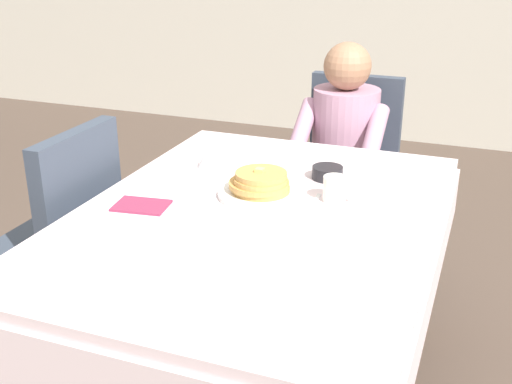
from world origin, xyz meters
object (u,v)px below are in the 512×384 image
at_px(chair_diner, 349,161).
at_px(knife_right_of_plate, 313,206).
at_px(spoon_near_edge, 228,234).
at_px(syrup_pitcher, 207,159).
at_px(diner_person, 343,143).
at_px(chair_left_side, 62,234).
at_px(bowl_butter, 327,173).
at_px(fork_left_of_plate, 206,190).
at_px(breakfast_stack, 260,182).
at_px(dining_table_main, 258,237).
at_px(cup_coffee, 335,189).
at_px(plate_breakfast, 260,194).

height_order(chair_diner, knife_right_of_plate, chair_diner).
height_order(knife_right_of_plate, spoon_near_edge, same).
height_order(syrup_pitcher, spoon_near_edge, syrup_pitcher).
relative_size(diner_person, chair_left_side, 1.20).
relative_size(bowl_butter, fork_left_of_plate, 0.61).
relative_size(diner_person, syrup_pitcher, 14.00).
relative_size(breakfast_stack, syrup_pitcher, 2.55).
bearing_deg(dining_table_main, knife_right_of_plate, 34.40).
distance_m(diner_person, cup_coffee, 0.87).
distance_m(dining_table_main, spoon_near_edge, 0.21).
distance_m(cup_coffee, knife_right_of_plate, 0.10).
distance_m(bowl_butter, fork_left_of_plate, 0.44).
bearing_deg(cup_coffee, chair_left_side, -170.05).
distance_m(dining_table_main, chair_diner, 1.18).
relative_size(chair_left_side, cup_coffee, 8.23).
bearing_deg(syrup_pitcher, chair_diner, 68.11).
height_order(breakfast_stack, spoon_near_edge, breakfast_stack).
relative_size(chair_diner, syrup_pitcher, 11.63).
bearing_deg(dining_table_main, chair_diner, 88.54).
bearing_deg(plate_breakfast, chair_left_side, -170.42).
xyz_separation_m(diner_person, chair_left_side, (-0.80, -1.01, -0.14)).
xyz_separation_m(plate_breakfast, spoon_near_edge, (0.02, -0.31, -0.01)).
relative_size(chair_diner, cup_coffee, 8.23).
bearing_deg(dining_table_main, diner_person, 88.32).
height_order(dining_table_main, knife_right_of_plate, knife_right_of_plate).
bearing_deg(spoon_near_edge, bowl_butter, 72.65).
bearing_deg(chair_left_side, diner_person, -38.29).
distance_m(diner_person, fork_left_of_plate, 0.95).
height_order(bowl_butter, syrup_pitcher, syrup_pitcher).
height_order(chair_left_side, spoon_near_edge, chair_left_side).
height_order(chair_diner, chair_left_side, same).
height_order(dining_table_main, plate_breakfast, plate_breakfast).
distance_m(cup_coffee, bowl_butter, 0.21).
relative_size(diner_person, breakfast_stack, 5.49).
relative_size(chair_diner, plate_breakfast, 3.32).
distance_m(plate_breakfast, spoon_near_edge, 0.31).
distance_m(dining_table_main, breakfast_stack, 0.19).
distance_m(chair_diner, syrup_pitcher, 0.96).
bearing_deg(bowl_butter, diner_person, 98.65).
bearing_deg(fork_left_of_plate, chair_diner, -12.24).
bearing_deg(bowl_butter, plate_breakfast, -125.02).
bearing_deg(diner_person, plate_breakfast, 85.59).
relative_size(chair_diner, knife_right_of_plate, 4.65).
bearing_deg(cup_coffee, dining_table_main, -140.26).
height_order(chair_diner, syrup_pitcher, chair_diner).
height_order(fork_left_of_plate, knife_right_of_plate, same).
bearing_deg(plate_breakfast, knife_right_of_plate, -6.01).
xyz_separation_m(dining_table_main, chair_diner, (0.03, 1.17, -0.12)).
height_order(chair_diner, bowl_butter, chair_diner).
height_order(plate_breakfast, spoon_near_edge, plate_breakfast).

